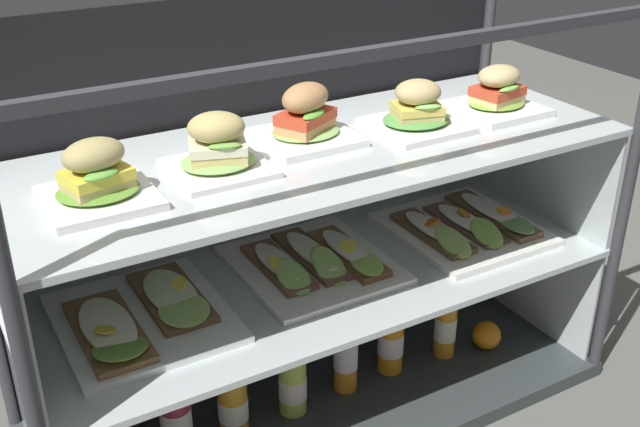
# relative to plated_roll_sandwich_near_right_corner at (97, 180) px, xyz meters

# --- Properties ---
(ground_plane) EXTENTS (6.00, 6.00, 0.02)m
(ground_plane) POSITION_rel_plated_roll_sandwich_near_right_corner_xyz_m (0.48, 0.03, -0.74)
(ground_plane) COLOR #5A5B54
(ground_plane) RESTS_ON ground
(case_base_deck) EXTENTS (1.39, 0.56, 0.04)m
(case_base_deck) POSITION_rel_plated_roll_sandwich_near_right_corner_xyz_m (0.48, 0.03, -0.71)
(case_base_deck) COLOR #323839
(case_base_deck) RESTS_ON ground
(case_frame) EXTENTS (1.39, 0.56, 0.97)m
(case_frame) POSITION_rel_plated_roll_sandwich_near_right_corner_xyz_m (0.48, 0.22, -0.21)
(case_frame) COLOR #333338
(case_frame) RESTS_ON ground
(riser_lower_tier) EXTENTS (1.34, 0.50, 0.32)m
(riser_lower_tier) POSITION_rel_plated_roll_sandwich_near_right_corner_xyz_m (0.48, 0.03, -0.53)
(riser_lower_tier) COLOR silver
(riser_lower_tier) RESTS_ON case_base_deck
(shelf_lower_glass) EXTENTS (1.35, 0.51, 0.02)m
(shelf_lower_glass) POSITION_rel_plated_roll_sandwich_near_right_corner_xyz_m (0.48, 0.03, -0.37)
(shelf_lower_glass) COLOR silver
(shelf_lower_glass) RESTS_ON riser_lower_tier
(riser_upper_tier) EXTENTS (1.34, 0.50, 0.30)m
(riser_upper_tier) POSITION_rel_plated_roll_sandwich_near_right_corner_xyz_m (0.48, 0.03, -0.21)
(riser_upper_tier) COLOR silver
(riser_upper_tier) RESTS_ON shelf_lower_glass
(shelf_upper_glass) EXTENTS (1.35, 0.51, 0.02)m
(shelf_upper_glass) POSITION_rel_plated_roll_sandwich_near_right_corner_xyz_m (0.48, 0.03, -0.05)
(shelf_upper_glass) COLOR silver
(shelf_upper_glass) RESTS_ON riser_upper_tier
(plated_roll_sandwich_near_right_corner) EXTENTS (0.20, 0.20, 0.12)m
(plated_roll_sandwich_near_right_corner) POSITION_rel_plated_roll_sandwich_near_right_corner_xyz_m (0.00, 0.00, 0.00)
(plated_roll_sandwich_near_right_corner) COLOR white
(plated_roll_sandwich_near_right_corner) RESTS_ON shelf_upper_glass
(plated_roll_sandwich_right_of_center) EXTENTS (0.19, 0.19, 0.12)m
(plated_roll_sandwich_right_of_center) POSITION_rel_plated_roll_sandwich_near_right_corner_xyz_m (0.24, 0.02, 0.00)
(plated_roll_sandwich_right_of_center) COLOR white
(plated_roll_sandwich_right_of_center) RESTS_ON shelf_upper_glass
(plated_roll_sandwich_far_left) EXTENTS (0.20, 0.20, 0.13)m
(plated_roll_sandwich_far_left) POSITION_rel_plated_roll_sandwich_near_right_corner_xyz_m (0.47, 0.08, 0.00)
(plated_roll_sandwich_far_left) COLOR white
(plated_roll_sandwich_far_left) RESTS_ON shelf_upper_glass
(plated_roll_sandwich_far_right) EXTENTS (0.20, 0.20, 0.11)m
(plated_roll_sandwich_far_right) POSITION_rel_plated_roll_sandwich_near_right_corner_xyz_m (0.73, 0.02, -0.00)
(plated_roll_sandwich_far_right) COLOR white
(plated_roll_sandwich_far_right) RESTS_ON shelf_upper_glass
(plated_roll_sandwich_mid_left) EXTENTS (0.20, 0.20, 0.11)m
(plated_roll_sandwich_mid_left) POSITION_rel_plated_roll_sandwich_near_right_corner_xyz_m (0.96, 0.02, -0.00)
(plated_roll_sandwich_mid_left) COLOR white
(plated_roll_sandwich_mid_left) RESTS_ON shelf_upper_glass
(open_sandwich_tray_mid_left) EXTENTS (0.34, 0.38, 0.06)m
(open_sandwich_tray_mid_left) POSITION_rel_plated_roll_sandwich_near_right_corner_xyz_m (0.06, 0.04, -0.34)
(open_sandwich_tray_mid_left) COLOR white
(open_sandwich_tray_mid_left) RESTS_ON shelf_lower_glass
(open_sandwich_tray_near_left_corner) EXTENTS (0.34, 0.37, 0.06)m
(open_sandwich_tray_near_left_corner) POSITION_rel_plated_roll_sandwich_near_right_corner_xyz_m (0.49, 0.06, -0.34)
(open_sandwich_tray_near_left_corner) COLOR white
(open_sandwich_tray_near_left_corner) RESTS_ON shelf_lower_glass
(open_sandwich_tray_center) EXTENTS (0.34, 0.37, 0.06)m
(open_sandwich_tray_center) POSITION_rel_plated_roll_sandwich_near_right_corner_xyz_m (0.90, 0.03, -0.34)
(open_sandwich_tray_center) COLOR white
(open_sandwich_tray_center) RESTS_ON shelf_lower_glass
(juice_bottle_near_post) EXTENTS (0.07, 0.07, 0.25)m
(juice_bottle_near_post) POSITION_rel_plated_roll_sandwich_near_right_corner_xyz_m (0.10, 0.02, -0.60)
(juice_bottle_near_post) COLOR #9E2A44
(juice_bottle_near_post) RESTS_ON case_base_deck
(juice_bottle_back_left) EXTENTS (0.07, 0.07, 0.22)m
(juice_bottle_back_left) POSITION_rel_plated_roll_sandwich_near_right_corner_xyz_m (0.24, 0.01, -0.61)
(juice_bottle_back_left) COLOR orange
(juice_bottle_back_left) RESTS_ON case_base_deck
(juice_bottle_front_middle) EXTENTS (0.07, 0.07, 0.23)m
(juice_bottle_front_middle) POSITION_rel_plated_roll_sandwich_near_right_corner_xyz_m (0.39, 0.00, -0.60)
(juice_bottle_front_middle) COLOR #BBD552
(juice_bottle_front_middle) RESTS_ON case_base_deck
(juice_bottle_front_fourth) EXTENTS (0.06, 0.06, 0.24)m
(juice_bottle_front_fourth) POSITION_rel_plated_roll_sandwich_near_right_corner_xyz_m (0.54, 0.01, -0.59)
(juice_bottle_front_fourth) COLOR orange
(juice_bottle_front_fourth) RESTS_ON case_base_deck
(juice_bottle_back_center) EXTENTS (0.07, 0.07, 0.25)m
(juice_bottle_back_center) POSITION_rel_plated_roll_sandwich_near_right_corner_xyz_m (0.68, 0.02, -0.59)
(juice_bottle_back_center) COLOR orange
(juice_bottle_back_center) RESTS_ON case_base_deck
(juice_bottle_front_left_end) EXTENTS (0.06, 0.06, 0.22)m
(juice_bottle_front_left_end) POSITION_rel_plated_roll_sandwich_near_right_corner_xyz_m (0.84, -0.00, -0.60)
(juice_bottle_front_left_end) COLOR orange
(juice_bottle_front_left_end) RESTS_ON case_base_deck
(orange_fruit_beside_bottles) EXTENTS (0.08, 0.08, 0.08)m
(orange_fruit_beside_bottles) POSITION_rel_plated_roll_sandwich_near_right_corner_xyz_m (0.96, -0.04, -0.65)
(orange_fruit_beside_bottles) COLOR orange
(orange_fruit_beside_bottles) RESTS_ON case_base_deck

